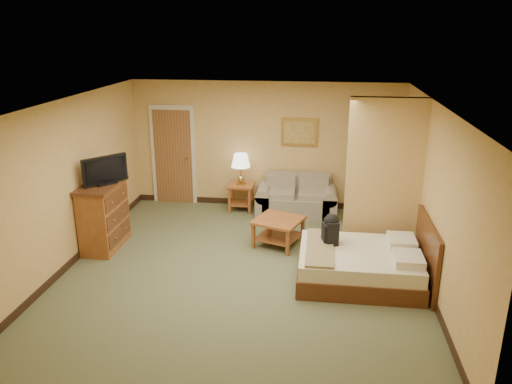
% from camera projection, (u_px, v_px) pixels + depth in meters
% --- Properties ---
extents(floor, '(6.00, 6.00, 0.00)m').
position_uv_depth(floor, '(243.00, 270.00, 7.81)').
color(floor, '#585D3C').
rests_on(floor, ground).
extents(ceiling, '(6.00, 6.00, 0.00)m').
position_uv_depth(ceiling, '(242.00, 103.00, 6.99)').
color(ceiling, white).
rests_on(ceiling, back_wall).
extents(back_wall, '(5.50, 0.02, 2.60)m').
position_uv_depth(back_wall, '(265.00, 146.00, 10.22)').
color(back_wall, tan).
rests_on(back_wall, floor).
extents(left_wall, '(0.02, 6.00, 2.60)m').
position_uv_depth(left_wall, '(68.00, 184.00, 7.74)').
color(left_wall, tan).
rests_on(left_wall, floor).
extents(right_wall, '(0.02, 6.00, 2.60)m').
position_uv_depth(right_wall, '(434.00, 199.00, 7.06)').
color(right_wall, tan).
rests_on(right_wall, floor).
extents(partition, '(1.20, 0.15, 2.60)m').
position_uv_depth(partition, '(384.00, 179.00, 8.01)').
color(partition, tan).
rests_on(partition, floor).
extents(door, '(0.94, 0.16, 2.10)m').
position_uv_depth(door, '(173.00, 156.00, 10.52)').
color(door, beige).
rests_on(door, floor).
extents(baseboard, '(5.50, 0.02, 0.12)m').
position_uv_depth(baseboard, '(265.00, 203.00, 10.61)').
color(baseboard, black).
rests_on(baseboard, floor).
extents(loveseat, '(1.61, 0.75, 0.81)m').
position_uv_depth(loveseat, '(297.00, 202.00, 10.06)').
color(loveseat, gray).
rests_on(loveseat, floor).
extents(side_table, '(0.51, 0.51, 0.56)m').
position_uv_depth(side_table, '(241.00, 193.00, 10.25)').
color(side_table, brown).
rests_on(side_table, floor).
extents(table_lamp, '(0.38, 0.38, 0.64)m').
position_uv_depth(table_lamp, '(241.00, 161.00, 10.03)').
color(table_lamp, '#AF8B40').
rests_on(table_lamp, side_table).
extents(coffee_table, '(0.96, 0.96, 0.48)m').
position_uv_depth(coffee_table, '(278.00, 226.00, 8.60)').
color(coffee_table, brown).
rests_on(coffee_table, floor).
extents(wall_picture, '(0.74, 0.04, 0.57)m').
position_uv_depth(wall_picture, '(299.00, 132.00, 10.02)').
color(wall_picture, '#B78E3F').
rests_on(wall_picture, back_wall).
extents(dresser, '(0.56, 1.07, 1.15)m').
position_uv_depth(dresser, '(104.00, 216.00, 8.45)').
color(dresser, brown).
rests_on(dresser, floor).
extents(tv, '(0.54, 0.63, 0.47)m').
position_uv_depth(tv, '(105.00, 171.00, 8.18)').
color(tv, black).
rests_on(tv, dresser).
extents(bed, '(1.88, 1.52, 0.98)m').
position_uv_depth(bed, '(364.00, 264.00, 7.41)').
color(bed, '#492311').
rests_on(bed, floor).
extents(backpack, '(0.24, 0.31, 0.47)m').
position_uv_depth(backpack, '(331.00, 228.00, 7.54)').
color(backpack, black).
rests_on(backpack, bed).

